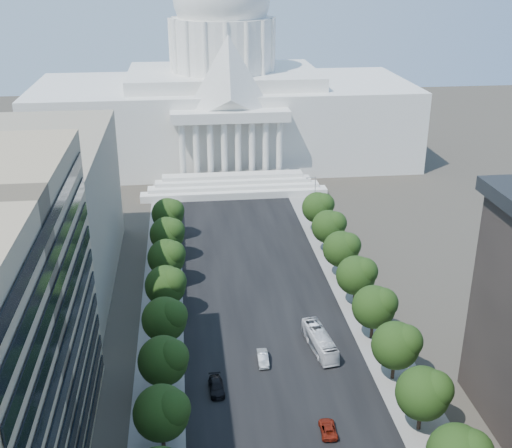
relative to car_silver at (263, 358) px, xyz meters
name	(u,v)px	position (x,y,z in m)	size (l,w,h in m)	color
road_asphalt	(258,294)	(2.02, 23.35, -0.81)	(30.00, 260.00, 0.01)	black
sidewalk_left	(162,299)	(-16.98, 23.35, -0.81)	(8.00, 260.00, 0.02)	gray
sidewalk_right	(351,289)	(21.02, 23.35, -0.81)	(8.00, 260.00, 0.02)	gray
capitol	(224,98)	(2.02, 118.24, 19.20)	(120.00, 56.00, 73.00)	white
office_block_left_far	(11,216)	(-45.98, 33.35, 14.19)	(38.00, 52.00, 30.00)	gray
tree_l_d	(164,412)	(-15.64, -18.85, 5.64)	(7.79, 7.60, 9.97)	#33261C
tree_l_e	(165,360)	(-15.64, -6.85, 5.64)	(7.79, 7.60, 9.97)	#33261C
tree_l_f	(166,318)	(-15.64, 5.15, 5.64)	(7.79, 7.60, 9.97)	#33261C
tree_l_g	(167,285)	(-15.64, 17.15, 5.64)	(7.79, 7.60, 9.97)	#33261C
tree_l_h	(168,257)	(-15.64, 29.15, 5.64)	(7.79, 7.60, 9.97)	#33261C
tree_l_i	(168,233)	(-15.64, 41.15, 5.64)	(7.79, 7.60, 9.97)	#33261C
tree_l_j	(169,213)	(-15.64, 53.15, 5.64)	(7.79, 7.60, 9.97)	#33261C
tree_r_d	(426,392)	(20.36, -18.85, 5.64)	(7.79, 7.60, 9.97)	#33261C
tree_r_e	(398,344)	(20.36, -6.85, 5.64)	(7.79, 7.60, 9.97)	#33261C
tree_r_f	(376,306)	(20.36, 5.15, 5.64)	(7.79, 7.60, 9.97)	#33261C
tree_r_g	(358,274)	(20.36, 17.15, 5.64)	(7.79, 7.60, 9.97)	#33261C
tree_r_h	(343,248)	(20.36, 29.15, 5.64)	(7.79, 7.60, 9.97)	#33261C
tree_r_i	(330,226)	(20.36, 41.15, 5.64)	(7.79, 7.60, 9.97)	#33261C
tree_r_j	(319,207)	(20.36, 53.15, 5.64)	(7.79, 7.60, 9.97)	#33261C
streetlight_c	(407,346)	(21.93, -6.65, 5.01)	(2.61, 0.44, 9.00)	gray
streetlight_d	(364,274)	(21.93, 18.35, 5.01)	(2.61, 0.44, 9.00)	gray
streetlight_e	(335,224)	(21.93, 43.35, 5.01)	(2.61, 0.44, 9.00)	gray
streetlight_f	(313,188)	(21.93, 68.35, 5.01)	(2.61, 0.44, 9.00)	gray
car_silver	(263,358)	(0.00, 0.00, 0.00)	(1.71, 4.92, 1.62)	#B9BDC1
car_red	(328,429)	(7.01, -17.95, -0.14)	(2.21, 4.80, 1.33)	maroon
car_dark_b	(216,387)	(-8.08, -6.70, -0.02)	(2.22, 5.47, 1.59)	black
city_bus	(320,341)	(10.13, 2.69, 0.85)	(2.79, 11.90, 3.32)	white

